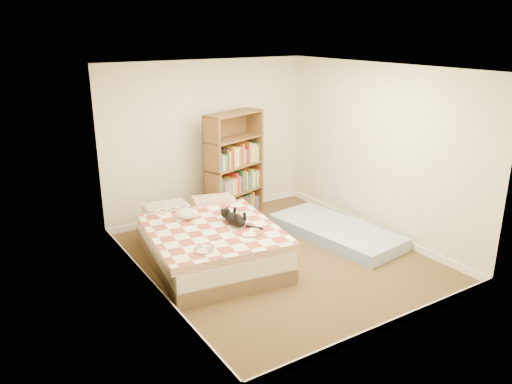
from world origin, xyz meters
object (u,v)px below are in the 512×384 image
floor_mattress (336,231)px  white_dog (188,214)px  black_cat (234,218)px  bookshelf (234,181)px  bed (208,241)px

floor_mattress → white_dog: (-2.08, 0.64, 0.50)m
black_cat → white_dog: size_ratio=2.30×
floor_mattress → black_cat: 1.73m
bookshelf → white_dog: (-1.23, -0.90, -0.03)m
black_cat → bookshelf: bearing=59.6°
bookshelf → black_cat: (-0.79, -1.39, -0.02)m
bookshelf → black_cat: size_ratio=2.40×
white_dog → floor_mattress: bearing=-8.2°
bed → black_cat: (0.28, -0.21, 0.33)m
floor_mattress → black_cat: size_ratio=2.77×
bookshelf → black_cat: 1.60m
bed → white_dog: 0.46m
bed → bookshelf: 1.64m
bed → bookshelf: (1.07, 1.18, 0.35)m
bed → white_dog: (-0.15, 0.29, 0.32)m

